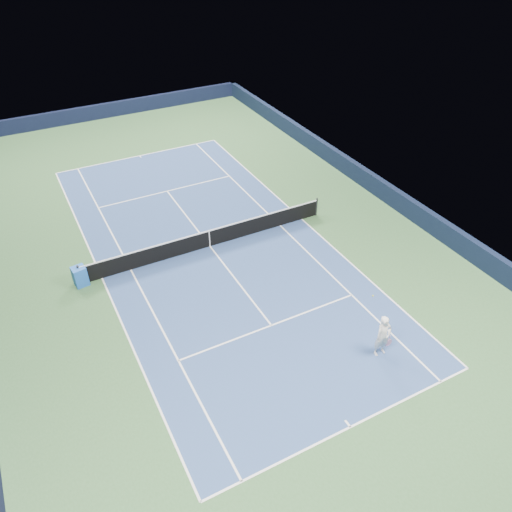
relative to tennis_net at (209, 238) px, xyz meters
name	(u,v)px	position (x,y,z in m)	size (l,w,h in m)	color
ground	(210,246)	(0.00, 0.00, -0.50)	(40.00, 40.00, 0.00)	#31572F
wall_far	(108,110)	(0.00, 19.82, 0.05)	(22.00, 0.35, 1.10)	black
wall_right	(380,188)	(10.82, 0.00, 0.05)	(0.35, 40.00, 1.10)	#111A33
court_surface	(210,246)	(0.00, 0.00, -0.50)	(10.97, 23.77, 0.01)	navy
baseline_far	(140,156)	(0.00, 11.88, -0.50)	(10.97, 0.08, 0.00)	white
baseline_near	(350,427)	(0.00, -11.88, -0.50)	(10.97, 0.08, 0.00)	white
sideline_doubles_right	(302,219)	(5.49, 0.00, -0.50)	(0.08, 23.77, 0.00)	white
sideline_doubles_left	(102,278)	(-5.49, 0.00, -0.50)	(0.08, 23.77, 0.00)	white
sideline_singles_right	(280,225)	(4.12, 0.00, -0.50)	(0.08, 23.77, 0.00)	white
sideline_singles_left	(131,270)	(-4.12, 0.00, -0.50)	(0.08, 23.77, 0.00)	white
service_line_far	(167,191)	(0.00, 6.40, -0.50)	(8.23, 0.08, 0.00)	white
service_line_near	(271,325)	(0.00, -6.40, -0.50)	(8.23, 0.08, 0.00)	white
center_service_line	(210,246)	(0.00, 0.00, -0.50)	(0.08, 12.80, 0.00)	white
center_mark_far	(140,157)	(0.00, 11.73, -0.50)	(0.08, 0.30, 0.00)	white
center_mark_near	(348,424)	(0.00, -11.73, -0.50)	(0.08, 0.30, 0.00)	white
tennis_net	(209,238)	(0.00, 0.00, 0.00)	(12.90, 0.10, 1.07)	black
sponsor_cube	(80,276)	(-6.40, -0.02, -0.02)	(0.66, 0.62, 0.97)	blue
tennis_player	(383,336)	(3.02, -9.69, 0.43)	(0.83, 1.26, 2.18)	silver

